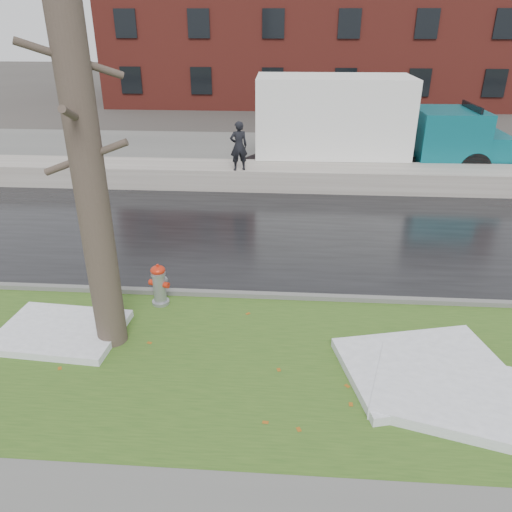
# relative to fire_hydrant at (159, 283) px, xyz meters

# --- Properties ---
(ground) EXTENTS (120.00, 120.00, 0.00)m
(ground) POSITION_rel_fire_hydrant_xyz_m (1.52, -0.61, -0.52)
(ground) COLOR #47423D
(ground) RESTS_ON ground
(verge) EXTENTS (60.00, 4.50, 0.04)m
(verge) POSITION_rel_fire_hydrant_xyz_m (1.52, -1.86, -0.50)
(verge) COLOR #2D4F1A
(verge) RESTS_ON ground
(road) EXTENTS (60.00, 7.00, 0.03)m
(road) POSITION_rel_fire_hydrant_xyz_m (1.52, 3.89, -0.50)
(road) COLOR black
(road) RESTS_ON ground
(parking_lot) EXTENTS (60.00, 9.00, 0.03)m
(parking_lot) POSITION_rel_fire_hydrant_xyz_m (1.52, 12.39, -0.50)
(parking_lot) COLOR slate
(parking_lot) RESTS_ON ground
(curb) EXTENTS (60.00, 0.15, 0.14)m
(curb) POSITION_rel_fire_hydrant_xyz_m (1.52, 0.39, -0.45)
(curb) COLOR slate
(curb) RESTS_ON ground
(snowbank) EXTENTS (60.00, 1.60, 0.75)m
(snowbank) POSITION_rel_fire_hydrant_xyz_m (1.52, 8.09, -0.14)
(snowbank) COLOR #AFA8A0
(snowbank) RESTS_ON ground
(brick_building) EXTENTS (26.00, 12.00, 10.00)m
(brick_building) POSITION_rel_fire_hydrant_xyz_m (3.52, 29.39, 4.48)
(brick_building) COLOR maroon
(brick_building) RESTS_ON ground
(bg_tree_left) EXTENTS (1.40, 1.62, 6.50)m
(bg_tree_left) POSITION_rel_fire_hydrant_xyz_m (-10.48, 21.39, 2.81)
(bg_tree_left) COLOR brown
(bg_tree_left) RESTS_ON ground
(bg_tree_center) EXTENTS (1.40, 1.62, 6.50)m
(bg_tree_center) POSITION_rel_fire_hydrant_xyz_m (-4.48, 25.39, 2.81)
(bg_tree_center) COLOR brown
(bg_tree_center) RESTS_ON ground
(fire_hydrant) EXTENTS (0.45, 0.41, 0.90)m
(fire_hydrant) POSITION_rel_fire_hydrant_xyz_m (0.00, 0.00, 0.00)
(fire_hydrant) COLOR gray
(fire_hydrant) RESTS_ON verge
(tree) EXTENTS (1.37, 1.63, 6.59)m
(tree) POSITION_rel_fire_hydrant_xyz_m (-0.57, -1.32, 2.84)
(tree) COLOR brown
(tree) RESTS_ON verge
(box_truck) EXTENTS (10.54, 2.66, 3.51)m
(box_truck) POSITION_rel_fire_hydrant_xyz_m (5.16, 9.97, 1.34)
(box_truck) COLOR black
(box_truck) RESTS_ON ground
(worker) EXTENTS (0.68, 0.55, 1.61)m
(worker) POSITION_rel_fire_hydrant_xyz_m (0.87, 7.49, 1.04)
(worker) COLOR black
(worker) RESTS_ON snowbank
(snow_patch_near) EXTENTS (3.00, 2.56, 0.16)m
(snow_patch_near) POSITION_rel_fire_hydrant_xyz_m (4.91, -1.91, -0.40)
(snow_patch_near) COLOR white
(snow_patch_near) RESTS_ON verge
(snow_patch_far) EXTENTS (2.31, 1.76, 0.14)m
(snow_patch_far) POSITION_rel_fire_hydrant_xyz_m (-1.58, -1.24, -0.41)
(snow_patch_far) COLOR white
(snow_patch_far) RESTS_ON verge
(snow_patch_side) EXTENTS (3.19, 2.50, 0.18)m
(snow_patch_side) POSITION_rel_fire_hydrant_xyz_m (5.41, -2.55, -0.39)
(snow_patch_side) COLOR white
(snow_patch_side) RESTS_ON verge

